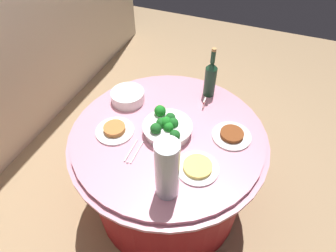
{
  "coord_description": "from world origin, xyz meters",
  "views": [
    {
      "loc": [
        -1.05,
        -0.42,
        1.95
      ],
      "look_at": [
        0.0,
        0.0,
        0.79
      ],
      "focal_mm": 30.76,
      "sensor_mm": 36.0,
      "label": 1
    }
  ],
  "objects": [
    {
      "name": "decorative_fruit_vase",
      "position": [
        -0.36,
        -0.14,
        0.9
      ],
      "size": [
        0.11,
        0.11,
        0.34
      ],
      "color": "silver",
      "rests_on": "buffet_table"
    },
    {
      "name": "wine_bottle",
      "position": [
        0.42,
        -0.12,
        0.87
      ],
      "size": [
        0.07,
        0.07,
        0.34
      ],
      "color": "#193B25",
      "rests_on": "buffet_table"
    },
    {
      "name": "broccoli_bowl",
      "position": [
        -0.01,
        0.0,
        0.79
      ],
      "size": [
        0.28,
        0.28,
        0.12
      ],
      "color": "white",
      "rests_on": "buffet_table"
    },
    {
      "name": "food_plate_noodles",
      "position": [
        -0.18,
        -0.23,
        0.75
      ],
      "size": [
        0.22,
        0.22,
        0.03
      ],
      "color": "white",
      "rests_on": "buffet_table"
    },
    {
      "name": "serving_tongs",
      "position": [
        -0.21,
        0.12,
        0.74
      ],
      "size": [
        0.17,
        0.05,
        0.01
      ],
      "color": "silver",
      "rests_on": "buffet_table"
    },
    {
      "name": "label_placard_front",
      "position": [
        0.29,
        -0.13,
        0.77
      ],
      "size": [
        0.05,
        0.01,
        0.05
      ],
      "color": "white",
      "rests_on": "buffet_table"
    },
    {
      "name": "plate_stack",
      "position": [
        0.16,
        0.34,
        0.78
      ],
      "size": [
        0.21,
        0.21,
        0.07
      ],
      "color": "white",
      "rests_on": "buffet_table"
    },
    {
      "name": "buffet_table",
      "position": [
        0.0,
        0.0,
        0.38
      ],
      "size": [
        1.16,
        1.16,
        0.74
      ],
      "color": "maroon",
      "rests_on": "ground_plane"
    },
    {
      "name": "ground_plane",
      "position": [
        0.0,
        0.0,
        0.0
      ],
      "size": [
        6.0,
        6.0,
        0.0
      ],
      "primitive_type": "plane",
      "color": "#9E7F5B"
    },
    {
      "name": "food_plate_stir_fry",
      "position": [
        0.1,
        -0.35,
        0.75
      ],
      "size": [
        0.22,
        0.22,
        0.04
      ],
      "color": "white",
      "rests_on": "buffet_table"
    },
    {
      "name": "food_plate_peanuts",
      "position": [
        -0.11,
        0.28,
        0.75
      ],
      "size": [
        0.22,
        0.22,
        0.04
      ],
      "color": "white",
      "rests_on": "buffet_table"
    }
  ]
}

